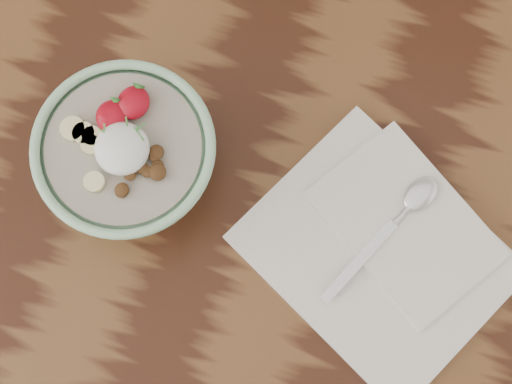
# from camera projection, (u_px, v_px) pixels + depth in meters

# --- Properties ---
(table) EXTENTS (1.60, 0.90, 0.75)m
(table) POSITION_uv_depth(u_px,v_px,m) (199.00, 256.00, 0.91)
(table) COLOR #33170C
(table) RESTS_ON ground
(breakfast_bowl) EXTENTS (0.19, 0.19, 0.13)m
(breakfast_bowl) POSITION_uv_depth(u_px,v_px,m) (129.00, 157.00, 0.77)
(breakfast_bowl) COLOR #99CEA4
(breakfast_bowl) RESTS_ON table
(napkin) EXTENTS (0.35, 0.32, 0.02)m
(napkin) POSITION_uv_depth(u_px,v_px,m) (383.00, 248.00, 0.81)
(napkin) COLOR white
(napkin) RESTS_ON table
(spoon) EXTENTS (0.10, 0.18, 0.01)m
(spoon) POSITION_uv_depth(u_px,v_px,m) (405.00, 211.00, 0.81)
(spoon) COLOR silver
(spoon) RESTS_ON napkin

